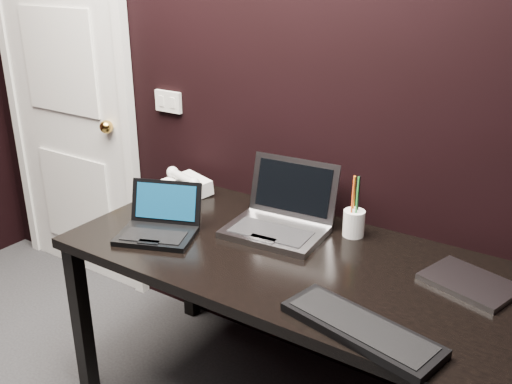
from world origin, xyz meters
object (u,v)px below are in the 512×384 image
Objects in this scene: desk at (292,274)px; pen_cup at (354,222)px; netbook at (159,226)px; closed_laptop at (470,283)px; desk_phone at (185,185)px; ext_keyboard at (361,329)px; silver_laptop at (280,219)px; mobile_phone at (174,199)px; door at (67,99)px.

pen_cup reaches higher than desk.
closed_laptop is at bearing 14.22° from netbook.
netbook is at bearing -63.64° from desk_phone.
netbook reaches higher than ext_keyboard.
silver_laptop is 0.29m from pen_cup.
ext_keyboard is 0.64m from pen_cup.
mobile_phone is (0.05, -0.13, -0.01)m from desk_phone.
mobile_phone is at bearing -15.11° from door.
netbook is 0.72× the size of ext_keyboard.
pen_cup reaches higher than closed_laptop.
mobile_phone is (-1.06, 0.41, 0.02)m from ext_keyboard.
desk_phone reaches higher than mobile_phone.
silver_laptop reaches higher than desk_phone.
door is 5.29× the size of silver_laptop.
desk_phone is (0.94, -0.14, -0.26)m from door.
door is 5.87× the size of netbook.
netbook is 1.15m from closed_laptop.
mobile_phone reaches higher than ext_keyboard.
ext_keyboard is 0.48m from closed_laptop.
pen_cup is at bearing 2.43° from desk_phone.
netbook is 1.47× the size of pen_cup.
netbook is 4.13× the size of mobile_phone.
closed_laptop is 1.26m from mobile_phone.
netbook is 0.48m from silver_laptop.
silver_laptop is 0.80× the size of ext_keyboard.
pen_cup is (0.26, 0.12, 0.01)m from silver_laptop.
desk is at bearing -9.34° from mobile_phone.
silver_laptop reaches higher than pen_cup.
pen_cup reaches higher than netbook.
desk is 0.55m from netbook.
closed_laptop is 0.50m from pen_cup.
ext_keyboard is (0.55, -0.45, -0.03)m from silver_laptop.
door is 24.28× the size of mobile_phone.
desk_phone reaches higher than closed_laptop.
ext_keyboard reaches higher than closed_laptop.
desk_phone is (-1.31, 0.09, 0.03)m from closed_laptop.
closed_laptop is at bearing -15.17° from pen_cup.
closed_laptop is 1.31× the size of desk_phone.
silver_laptop reaches higher than desk.
closed_laptop is at bearing -4.16° from desk_phone.
closed_laptop is at bearing -0.66° from silver_laptop.
pen_cup is (0.11, 0.27, 0.14)m from desk.
desk is at bearing -112.74° from pen_cup.
ext_keyboard is (0.93, -0.16, -0.02)m from netbook.
desk_phone is at bearing 116.36° from netbook.
silver_laptop is at bearing -155.20° from pen_cup.
netbook is 0.28m from mobile_phone.
desk is 0.33m from pen_cup.
ext_keyboard is 2.04× the size of pen_cup.
ext_keyboard is at bearing -9.84° from netbook.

